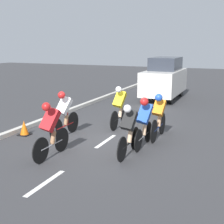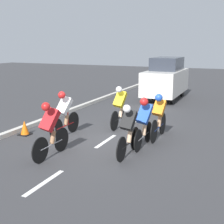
{
  "view_description": "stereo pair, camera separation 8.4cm",
  "coord_description": "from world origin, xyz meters",
  "px_view_note": "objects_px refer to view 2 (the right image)",
  "views": [
    {
      "loc": [
        -3.81,
        8.58,
        2.99
      ],
      "look_at": [
        -0.21,
        0.16,
        0.95
      ],
      "focal_mm": 50.0,
      "sensor_mm": 36.0,
      "label": 1
    },
    {
      "loc": [
        -3.89,
        8.55,
        2.99
      ],
      "look_at": [
        -0.21,
        0.16,
        0.95
      ],
      "focal_mm": 50.0,
      "sensor_mm": 36.0,
      "label": 2
    }
  ],
  "objects_px": {
    "cyclist_red": "(50,128)",
    "cyclist_white": "(64,113)",
    "cyclist_yellow": "(120,106)",
    "support_car": "(166,79)",
    "cyclist_orange": "(159,115)",
    "cyclist_blue": "(144,120)",
    "traffic_cone": "(25,128)",
    "cyclist_black": "(128,129)"
  },
  "relations": [
    {
      "from": "cyclist_orange",
      "to": "traffic_cone",
      "type": "height_order",
      "value": "cyclist_orange"
    },
    {
      "from": "cyclist_red",
      "to": "cyclist_white",
      "type": "xyz_separation_m",
      "value": [
        0.68,
        -1.77,
        -0.01
      ]
    },
    {
      "from": "cyclist_black",
      "to": "cyclist_yellow",
      "type": "relative_size",
      "value": 0.99
    },
    {
      "from": "cyclist_blue",
      "to": "cyclist_yellow",
      "type": "xyz_separation_m",
      "value": [
        1.46,
        -1.75,
        -0.02
      ]
    },
    {
      "from": "cyclist_white",
      "to": "traffic_cone",
      "type": "relative_size",
      "value": 3.52
    },
    {
      "from": "cyclist_red",
      "to": "cyclist_blue",
      "type": "height_order",
      "value": "cyclist_red"
    },
    {
      "from": "cyclist_red",
      "to": "traffic_cone",
      "type": "bearing_deg",
      "value": -35.18
    },
    {
      "from": "cyclist_red",
      "to": "cyclist_blue",
      "type": "xyz_separation_m",
      "value": [
        -1.98,
        -1.77,
        0.0
      ]
    },
    {
      "from": "cyclist_black",
      "to": "cyclist_blue",
      "type": "height_order",
      "value": "cyclist_blue"
    },
    {
      "from": "cyclist_orange",
      "to": "support_car",
      "type": "xyz_separation_m",
      "value": [
        1.61,
        -7.22,
        0.33
      ]
    },
    {
      "from": "cyclist_red",
      "to": "cyclist_orange",
      "type": "height_order",
      "value": "cyclist_red"
    },
    {
      "from": "cyclist_red",
      "to": "cyclist_orange",
      "type": "relative_size",
      "value": 0.95
    },
    {
      "from": "cyclist_yellow",
      "to": "support_car",
      "type": "distance_m",
      "value": 6.48
    },
    {
      "from": "cyclist_orange",
      "to": "cyclist_white",
      "type": "bearing_deg",
      "value": 19.54
    },
    {
      "from": "cyclist_yellow",
      "to": "cyclist_orange",
      "type": "height_order",
      "value": "cyclist_yellow"
    },
    {
      "from": "cyclist_yellow",
      "to": "cyclist_orange",
      "type": "bearing_deg",
      "value": 155.29
    },
    {
      "from": "cyclist_red",
      "to": "support_car",
      "type": "bearing_deg",
      "value": -93.11
    },
    {
      "from": "cyclist_yellow",
      "to": "cyclist_red",
      "type": "bearing_deg",
      "value": 81.49
    },
    {
      "from": "cyclist_red",
      "to": "support_car",
      "type": "height_order",
      "value": "support_car"
    },
    {
      "from": "cyclist_orange",
      "to": "support_car",
      "type": "height_order",
      "value": "support_car"
    },
    {
      "from": "cyclist_orange",
      "to": "cyclist_black",
      "type": "bearing_deg",
      "value": 79.78
    },
    {
      "from": "support_car",
      "to": "traffic_cone",
      "type": "xyz_separation_m",
      "value": [
        2.57,
        8.56,
        -0.87
      ]
    },
    {
      "from": "cyclist_black",
      "to": "cyclist_yellow",
      "type": "height_order",
      "value": "cyclist_yellow"
    },
    {
      "from": "cyclist_white",
      "to": "cyclist_yellow",
      "type": "bearing_deg",
      "value": -124.49
    },
    {
      "from": "support_car",
      "to": "traffic_cone",
      "type": "bearing_deg",
      "value": 73.3
    },
    {
      "from": "cyclist_blue",
      "to": "cyclist_white",
      "type": "bearing_deg",
      "value": 0.03
    },
    {
      "from": "cyclist_red",
      "to": "cyclist_black",
      "type": "bearing_deg",
      "value": -152.53
    },
    {
      "from": "cyclist_blue",
      "to": "cyclist_orange",
      "type": "relative_size",
      "value": 0.91
    },
    {
      "from": "cyclist_white",
      "to": "cyclist_yellow",
      "type": "xyz_separation_m",
      "value": [
        -1.2,
        -1.75,
        -0.01
      ]
    },
    {
      "from": "cyclist_black",
      "to": "cyclist_red",
      "type": "bearing_deg",
      "value": 27.47
    },
    {
      "from": "cyclist_white",
      "to": "support_car",
      "type": "relative_size",
      "value": 0.43
    },
    {
      "from": "cyclist_red",
      "to": "cyclist_white",
      "type": "height_order",
      "value": "cyclist_red"
    },
    {
      "from": "support_car",
      "to": "cyclist_orange",
      "type": "bearing_deg",
      "value": 102.53
    },
    {
      "from": "cyclist_red",
      "to": "cyclist_white",
      "type": "relative_size",
      "value": 0.96
    },
    {
      "from": "cyclist_orange",
      "to": "support_car",
      "type": "distance_m",
      "value": 7.4
    },
    {
      "from": "traffic_cone",
      "to": "cyclist_red",
      "type": "bearing_deg",
      "value": 144.82
    },
    {
      "from": "cyclist_white",
      "to": "cyclist_blue",
      "type": "xyz_separation_m",
      "value": [
        -2.66,
        -0.0,
        0.01
      ]
    },
    {
      "from": "cyclist_white",
      "to": "support_car",
      "type": "distance_m",
      "value": 8.32
    },
    {
      "from": "cyclist_orange",
      "to": "support_car",
      "type": "relative_size",
      "value": 0.44
    },
    {
      "from": "cyclist_black",
      "to": "cyclist_red",
      "type": "relative_size",
      "value": 1.01
    },
    {
      "from": "cyclist_orange",
      "to": "traffic_cone",
      "type": "relative_size",
      "value": 3.56
    },
    {
      "from": "cyclist_orange",
      "to": "cyclist_red",
      "type": "bearing_deg",
      "value": 52.19
    }
  ]
}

